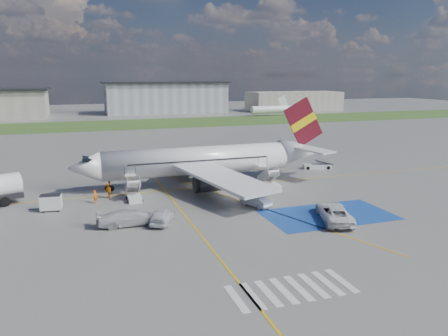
{
  "coord_description": "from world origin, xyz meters",
  "views": [
    {
      "loc": [
        -15.66,
        -43.71,
        15.06
      ],
      "look_at": [
        1.83,
        7.63,
        3.5
      ],
      "focal_mm": 35.0,
      "sensor_mm": 36.0,
      "label": 1
    }
  ],
  "objects": [
    {
      "name": "ground",
      "position": [
        0.0,
        0.0,
        0.0
      ],
      "size": [
        400.0,
        400.0,
        0.0
      ],
      "primitive_type": "plane",
      "color": "#60605E",
      "rests_on": "ground"
    },
    {
      "name": "grass_strip",
      "position": [
        0.0,
        95.0,
        0.01
      ],
      "size": [
        400.0,
        30.0,
        0.01
      ],
      "primitive_type": "cube",
      "color": "#2D4C1E",
      "rests_on": "ground"
    },
    {
      "name": "taxiway_line_main",
      "position": [
        0.0,
        12.0,
        0.01
      ],
      "size": [
        120.0,
        0.2,
        0.01
      ],
      "primitive_type": "cube",
      "color": "gold",
      "rests_on": "ground"
    },
    {
      "name": "taxiway_line_cross",
      "position": [
        -5.0,
        -10.0,
        0.01
      ],
      "size": [
        0.2,
        60.0,
        0.01
      ],
      "primitive_type": "cube",
      "color": "gold",
      "rests_on": "ground"
    },
    {
      "name": "taxiway_line_diag",
      "position": [
        0.0,
        12.0,
        0.01
      ],
      "size": [
        20.71,
        56.45,
        0.01
      ],
      "primitive_type": "cube",
      "rotation": [
        0.0,
        0.0,
        0.35
      ],
      "color": "gold",
      "rests_on": "ground"
    },
    {
      "name": "staging_box",
      "position": [
        10.0,
        -4.0,
        0.01
      ],
      "size": [
        14.0,
        8.0,
        0.01
      ],
      "primitive_type": "cube",
      "color": "navy",
      "rests_on": "ground"
    },
    {
      "name": "crosswalk",
      "position": [
        -1.8,
        -18.0,
        0.01
      ],
      "size": [
        9.0,
        4.0,
        0.01
      ],
      "color": "silver",
      "rests_on": "ground"
    },
    {
      "name": "terminal_centre",
      "position": [
        20.0,
        135.0,
        6.0
      ],
      "size": [
        48.0,
        18.0,
        12.0
      ],
      "primitive_type": "cube",
      "color": "gray",
      "rests_on": "ground"
    },
    {
      "name": "terminal_east",
      "position": [
        75.0,
        128.0,
        4.0
      ],
      "size": [
        40.0,
        16.0,
        8.0
      ],
      "primitive_type": "cube",
      "color": "gray",
      "rests_on": "ground"
    },
    {
      "name": "airliner",
      "position": [
        1.51,
        14.0,
        3.39
      ],
      "size": [
        36.81,
        32.95,
        11.92
      ],
      "color": "silver",
      "rests_on": "ground"
    },
    {
      "name": "airstairs_fwd",
      "position": [
        -9.5,
        8.7,
        0.62
      ],
      "size": [
        1.9,
        5.2,
        3.6
      ],
      "color": "silver",
      "rests_on": "ground"
    },
    {
      "name": "airstairs_aft",
      "position": [
        9.0,
        8.7,
        0.62
      ],
      "size": [
        1.9,
        5.2,
        3.6
      ],
      "color": "silver",
      "rests_on": "ground"
    },
    {
      "name": "gpu_cart",
      "position": [
        -18.92,
        7.52,
        0.85
      ],
      "size": [
        2.41,
        1.71,
        1.88
      ],
      "rotation": [
        0.0,
        0.0,
        -0.12
      ],
      "color": "silver",
      "rests_on": "ground"
    },
    {
      "name": "belt_loader",
      "position": [
        21.46,
        17.69,
        0.36
      ],
      "size": [
        5.01,
        2.79,
        1.45
      ],
      "rotation": [
        0.0,
        0.0,
        -0.27
      ],
      "color": "silver",
      "rests_on": "ground"
    },
    {
      "name": "car_silver_a",
      "position": [
        -7.81,
        -0.74,
        0.8
      ],
      "size": [
        3.65,
        5.09,
        1.61
      ],
      "primitive_type": "imported",
      "rotation": [
        0.0,
        0.0,
        2.72
      ],
      "color": "silver",
      "rests_on": "ground"
    },
    {
      "name": "car_silver_b",
      "position": [
        3.69,
        1.54,
        0.68
      ],
      "size": [
        2.83,
        4.35,
        1.35
      ],
      "primitive_type": "imported",
      "rotation": [
        0.0,
        0.0,
        3.51
      ],
      "color": "silver",
      "rests_on": "ground"
    },
    {
      "name": "van_white_a",
      "position": [
        9.61,
        -5.68,
        1.13
      ],
      "size": [
        4.69,
        6.63,
        2.27
      ],
      "primitive_type": "imported",
      "rotation": [
        0.0,
        0.0,
        2.79
      ],
      "color": "white",
      "rests_on": "ground"
    },
    {
      "name": "van_white_b",
      "position": [
        -10.79,
        -0.35,
        1.06
      ],
      "size": [
        5.44,
        2.32,
        2.11
      ],
      "primitive_type": "imported",
      "rotation": [
        0.0,
        0.0,
        1.55
      ],
      "color": "silver",
      "rests_on": "ground"
    },
    {
      "name": "crew_fwd",
      "position": [
        -14.02,
        9.09,
        0.79
      ],
      "size": [
        0.68,
        0.66,
        1.58
      ],
      "primitive_type": "imported",
      "rotation": [
        0.0,
        0.0,
        0.71
      ],
      "color": "#FF610D",
      "rests_on": "ground"
    },
    {
      "name": "crew_nose",
      "position": [
        -12.41,
        10.69,
        0.95
      ],
      "size": [
        0.92,
        1.07,
        1.89
      ],
      "primitive_type": "imported",
      "rotation": [
        0.0,
        0.0,
        -1.32
      ],
      "color": "orange",
      "rests_on": "ground"
    },
    {
      "name": "crew_aft",
      "position": [
        4.45,
        8.49,
        0.8
      ],
      "size": [
        0.66,
        1.01,
        1.6
      ],
      "primitive_type": "imported",
      "rotation": [
        0.0,
        0.0,
        1.89
      ],
      "color": "#E45D0C",
      "rests_on": "ground"
    }
  ]
}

